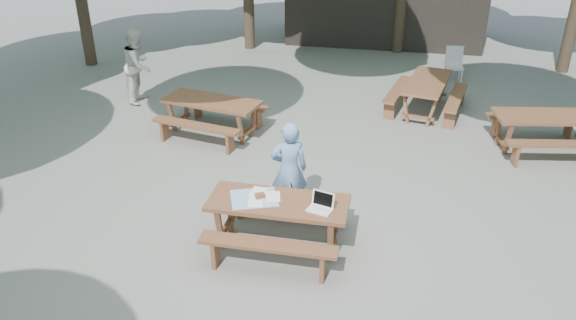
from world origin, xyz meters
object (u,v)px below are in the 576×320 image
Objects in this scene: woman at (289,170)px; plastic_chair at (453,72)px; main_picnic_table at (278,222)px; picnic_table_nw at (212,117)px; second_person at (138,65)px.

plastic_chair is (2.93, 7.05, -0.54)m from woman.
woman is (-0.02, 0.86, 0.41)m from main_picnic_table.
second_person is at bearing 158.27° from picnic_table_nw.
main_picnic_table is 1.26× the size of woman.
woman is at bearing -136.68° from second_person.
second_person reaches higher than woman.
main_picnic_table is at bearing -141.94° from second_person.
second_person is (-4.43, 4.18, 0.08)m from woman.
picnic_table_nw is 1.25× the size of second_person.
plastic_chair is (5.09, 4.36, -0.13)m from picnic_table_nw.
second_person reaches higher than picnic_table_nw.
plastic_chair is at bearing -131.66° from woman.
picnic_table_nw is at bearing -143.90° from plastic_chair.
main_picnic_table is at bearing 71.94° from woman.
woman is (2.16, -2.70, 0.41)m from picnic_table_nw.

